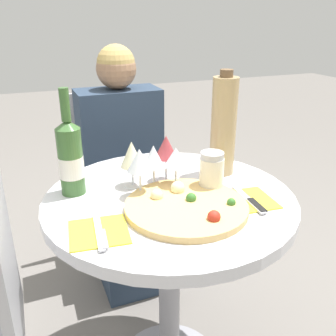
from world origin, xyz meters
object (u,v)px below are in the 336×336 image
at_px(chair_behind_diner, 119,186).
at_px(wine_bottle, 70,157).
at_px(dining_table, 169,237).
at_px(seated_diner, 126,183).
at_px(tall_carafe, 224,126).
at_px(pizza_large, 186,206).

bearing_deg(chair_behind_diner, wine_bottle, 65.09).
xyz_separation_m(dining_table, seated_diner, (0.03, 0.63, -0.08)).
xyz_separation_m(wine_bottle, tall_carafe, (0.51, -0.03, 0.05)).
xyz_separation_m(dining_table, wine_bottle, (-0.27, 0.13, 0.27)).
height_order(chair_behind_diner, seated_diner, seated_diner).
height_order(wine_bottle, tall_carafe, tall_carafe).
bearing_deg(pizza_large, chair_behind_diner, 88.78).
relative_size(seated_diner, tall_carafe, 3.20).
bearing_deg(chair_behind_diner, seated_diner, 90.00).
relative_size(dining_table, tall_carafe, 2.18).
distance_m(chair_behind_diner, seated_diner, 0.17).
relative_size(chair_behind_diner, tall_carafe, 2.53).
bearing_deg(dining_table, pizza_large, -84.79).
xyz_separation_m(dining_table, chair_behind_diner, (0.03, 0.78, -0.16)).
height_order(seated_diner, wine_bottle, seated_diner).
bearing_deg(wine_bottle, seated_diner, 59.05).
relative_size(seated_diner, wine_bottle, 3.48).
height_order(dining_table, pizza_large, pizza_large).
distance_m(pizza_large, tall_carafe, 0.35).
height_order(chair_behind_diner, pizza_large, chair_behind_diner).
relative_size(pizza_large, wine_bottle, 1.08).
relative_size(dining_table, chair_behind_diner, 0.86).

